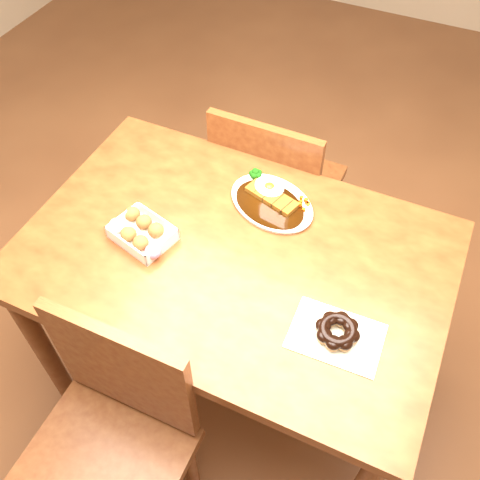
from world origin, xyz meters
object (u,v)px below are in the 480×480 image
at_px(table, 234,273).
at_px(chair_far, 274,189).
at_px(katsu_curry_plate, 271,200).
at_px(chair_near, 110,442).
at_px(donut_box, 141,232).
at_px(pon_de_ring, 337,332).

distance_m(table, chair_far, 0.57).
bearing_deg(table, katsu_curry_plate, 83.77).
bearing_deg(chair_near, chair_far, 87.83).
distance_m(katsu_curry_plate, donut_box, 0.40).
xyz_separation_m(chair_far, donut_box, (-0.18, -0.60, 0.30)).
bearing_deg(katsu_curry_plate, table, -96.23).
distance_m(chair_far, chair_near, 1.07).
distance_m(chair_far, katsu_curry_plate, 0.44).
bearing_deg(chair_near, donut_box, 106.63).
xyz_separation_m(chair_far, katsu_curry_plate, (0.10, -0.31, 0.29)).
bearing_deg(katsu_curry_plate, chair_far, 108.44).
distance_m(table, chair_near, 0.57).
distance_m(table, donut_box, 0.29).
bearing_deg(table, donut_box, -166.64).
bearing_deg(chair_far, table, 99.04).
bearing_deg(table, pon_de_ring, -21.25).
bearing_deg(katsu_curry_plate, pon_de_ring, -47.70).
relative_size(chair_near, katsu_curry_plate, 2.66).
height_order(table, chair_far, chair_far).
bearing_deg(donut_box, chair_near, -73.18).
xyz_separation_m(chair_far, chair_near, (-0.04, -1.07, 0.00)).
height_order(table, donut_box, donut_box).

